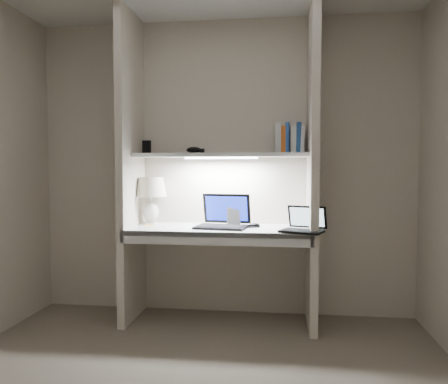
% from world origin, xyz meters
% --- Properties ---
extents(back_wall, '(3.20, 0.01, 2.50)m').
position_xyz_m(back_wall, '(0.00, 1.50, 1.25)').
color(back_wall, beige).
rests_on(back_wall, floor).
extents(alcove_panel_left, '(0.06, 0.55, 2.50)m').
position_xyz_m(alcove_panel_left, '(-0.73, 1.23, 1.25)').
color(alcove_panel_left, beige).
rests_on(alcove_panel_left, floor).
extents(alcove_panel_right, '(0.06, 0.55, 2.50)m').
position_xyz_m(alcove_panel_right, '(0.73, 1.23, 1.25)').
color(alcove_panel_right, beige).
rests_on(alcove_panel_right, floor).
extents(desk, '(1.40, 0.55, 0.04)m').
position_xyz_m(desk, '(0.00, 1.23, 0.75)').
color(desk, white).
rests_on(desk, alcove_panel_left).
extents(desk_apron, '(1.46, 0.03, 0.10)m').
position_xyz_m(desk_apron, '(0.00, 0.96, 0.72)').
color(desk_apron, silver).
rests_on(desk_apron, desk).
extents(shelf, '(1.40, 0.36, 0.03)m').
position_xyz_m(shelf, '(0.00, 1.32, 1.35)').
color(shelf, silver).
rests_on(shelf, back_wall).
extents(strip_light, '(0.60, 0.04, 0.02)m').
position_xyz_m(strip_light, '(0.00, 1.32, 1.33)').
color(strip_light, white).
rests_on(strip_light, shelf).
extents(table_lamp, '(0.27, 0.27, 0.40)m').
position_xyz_m(table_lamp, '(-0.61, 1.37, 1.04)').
color(table_lamp, white).
rests_on(table_lamp, desk).
extents(laptop_main, '(0.44, 0.39, 0.26)m').
position_xyz_m(laptop_main, '(0.03, 1.24, 0.83)').
color(laptop_main, black).
rests_on(laptop_main, desk).
extents(laptop_netbook, '(0.37, 0.35, 0.19)m').
position_xyz_m(laptop_netbook, '(0.66, 1.06, 0.81)').
color(laptop_netbook, black).
rests_on(laptop_netbook, desk).
extents(speaker, '(0.11, 0.08, 0.15)m').
position_xyz_m(speaker, '(0.10, 1.37, 0.85)').
color(speaker, silver).
rests_on(speaker, desk).
extents(mouse, '(0.10, 0.07, 0.03)m').
position_xyz_m(mouse, '(0.28, 1.28, 0.79)').
color(mouse, black).
rests_on(mouse, desk).
extents(cable_coil, '(0.13, 0.13, 0.01)m').
position_xyz_m(cable_coil, '(0.28, 1.26, 0.78)').
color(cable_coil, black).
rests_on(cable_coil, desk).
extents(sticky_note, '(0.11, 0.11, 0.00)m').
position_xyz_m(sticky_note, '(-0.59, 1.25, 0.77)').
color(sticky_note, yellow).
rests_on(sticky_note, desk).
extents(book_row, '(0.23, 0.16, 0.25)m').
position_xyz_m(book_row, '(0.55, 1.39, 1.48)').
color(book_row, white).
rests_on(book_row, shelf).
extents(shelf_box, '(0.07, 0.05, 0.11)m').
position_xyz_m(shelf_box, '(-0.64, 1.37, 1.42)').
color(shelf_box, black).
rests_on(shelf_box, shelf).
extents(shelf_gadget, '(0.15, 0.14, 0.05)m').
position_xyz_m(shelf_gadget, '(-0.23, 1.34, 1.39)').
color(shelf_gadget, black).
rests_on(shelf_gadget, shelf).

